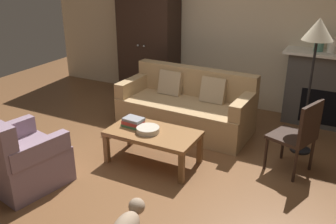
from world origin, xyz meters
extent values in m
plane|color=brown|center=(0.00, 0.00, 0.00)|extent=(9.60, 9.60, 0.00)
cube|color=beige|center=(0.00, 2.55, 1.40)|extent=(7.20, 0.10, 2.80)
cube|color=#4C4947|center=(1.55, 2.30, 0.54)|extent=(1.10, 0.36, 1.08)
cube|color=black|center=(1.55, 2.12, 0.34)|extent=(0.60, 0.01, 0.52)
cube|color=white|center=(1.55, 2.28, 1.10)|extent=(1.26, 0.48, 0.04)
cube|color=black|center=(-1.40, 2.22, 0.95)|extent=(1.00, 0.52, 1.90)
sphere|color=#ADAFB5|center=(-1.46, 1.95, 0.99)|extent=(0.04, 0.04, 0.04)
sphere|color=#ADAFB5|center=(-1.34, 1.95, 0.99)|extent=(0.04, 0.04, 0.04)
cube|color=tan|center=(-0.21, 1.19, 0.22)|extent=(1.92, 0.90, 0.44)
cube|color=tan|center=(-0.20, 1.53, 0.65)|extent=(1.90, 0.24, 0.42)
cube|color=tan|center=(-1.09, 1.22, 0.55)|extent=(0.18, 0.80, 0.22)
cube|color=tan|center=(0.67, 1.16, 0.55)|extent=(0.18, 0.80, 0.22)
cube|color=tan|center=(-0.56, 1.40, 0.61)|extent=(0.37, 0.20, 0.37)
cube|color=tan|center=(0.14, 1.38, 0.61)|extent=(0.37, 0.20, 0.37)
cube|color=olive|center=(-0.15, 0.14, 0.39)|extent=(1.10, 0.60, 0.05)
cube|color=brown|center=(-0.66, -0.12, 0.18)|extent=(0.06, 0.06, 0.37)
cube|color=brown|center=(0.36, -0.12, 0.18)|extent=(0.06, 0.06, 0.37)
cube|color=brown|center=(-0.66, 0.40, 0.18)|extent=(0.06, 0.06, 0.37)
cube|color=brown|center=(0.36, 0.40, 0.18)|extent=(0.06, 0.06, 0.37)
cylinder|color=beige|center=(-0.19, 0.09, 0.45)|extent=(0.28, 0.28, 0.07)
cube|color=#427A4C|center=(-0.45, 0.16, 0.43)|extent=(0.25, 0.18, 0.03)
cube|color=#B73833|center=(-0.44, 0.16, 0.47)|extent=(0.25, 0.18, 0.04)
cube|color=gray|center=(-0.43, 0.16, 0.51)|extent=(0.25, 0.19, 0.04)
cylinder|color=slate|center=(1.37, 2.28, 1.24)|extent=(0.13, 0.13, 0.25)
cylinder|color=beige|center=(1.55, 2.28, 1.22)|extent=(0.14, 0.14, 0.19)
cube|color=gray|center=(-1.18, -0.91, 0.21)|extent=(0.89, 0.89, 0.42)
cube|color=gray|center=(-0.86, -0.97, 0.52)|extent=(0.25, 0.71, 0.20)
cube|color=gray|center=(-1.50, -0.84, 0.52)|extent=(0.25, 0.71, 0.20)
cube|color=black|center=(1.36, 0.73, 0.43)|extent=(0.56, 0.56, 0.04)
cylinder|color=black|center=(1.25, 0.97, 0.21)|extent=(0.04, 0.04, 0.41)
cylinder|color=black|center=(1.12, 0.62, 0.21)|extent=(0.04, 0.04, 0.41)
cylinder|color=black|center=(1.61, 0.85, 0.21)|extent=(0.04, 0.04, 0.41)
cylinder|color=black|center=(1.48, 0.49, 0.21)|extent=(0.04, 0.04, 0.41)
cube|color=black|center=(1.55, 0.66, 0.68)|extent=(0.19, 0.43, 0.45)
cylinder|color=black|center=(1.43, 1.29, 0.01)|extent=(0.26, 0.26, 0.02)
cylinder|color=black|center=(1.43, 1.29, 0.74)|extent=(0.03, 0.03, 1.48)
cone|color=beige|center=(1.43, 1.29, 1.59)|extent=(0.36, 0.36, 0.26)
sphere|color=gray|center=(0.37, -1.07, 0.31)|extent=(0.15, 0.15, 0.15)
camera|label=1|loc=(1.86, -3.33, 2.33)|focal=39.40mm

